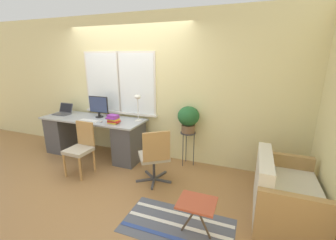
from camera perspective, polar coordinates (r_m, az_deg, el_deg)
ground_plane at (r=4.29m, az=-14.11°, el=-11.48°), size 14.00×14.00×0.00m
wall_back_with_window at (r=4.52m, az=-9.71°, el=8.20°), size 9.00×0.12×2.70m
desk at (r=4.74m, az=-18.22°, el=-3.71°), size 2.09×0.70×0.77m
laptop at (r=5.20m, az=-25.05°, el=1.91°), size 0.33×0.28×0.21m
monitor at (r=4.62m, az=-17.21°, el=3.41°), size 0.42×0.15×0.42m
keyboard at (r=4.45m, az=-19.44°, el=-0.14°), size 0.36×0.12×0.02m
mouse at (r=4.29m, az=-16.64°, el=-0.36°), size 0.04×0.07×0.03m
desk_lamp at (r=4.17m, az=-7.72°, el=4.86°), size 0.13×0.13×0.50m
book_stack at (r=4.16m, az=-13.75°, el=0.26°), size 0.23×0.19×0.16m
desk_chair_wooden at (r=4.07m, az=-21.28°, el=-6.37°), size 0.40×0.41×0.88m
office_chair_swivel at (r=3.51m, az=-3.43°, el=-8.99°), size 0.61×0.61×0.90m
couch_loveseat at (r=3.26m, az=27.24°, el=-16.66°), size 0.73×1.13×0.77m
plant_stand at (r=4.06m, az=5.08°, el=-4.05°), size 0.27×0.27×0.63m
potted_plant at (r=3.95m, az=5.20°, el=0.57°), size 0.38×0.38×0.47m
floor_rug_striped at (r=2.95m, az=2.44°, el=-25.17°), size 1.31×0.70×0.01m
folding_stool at (r=2.62m, az=7.31°, el=-20.64°), size 0.40×0.34×0.43m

